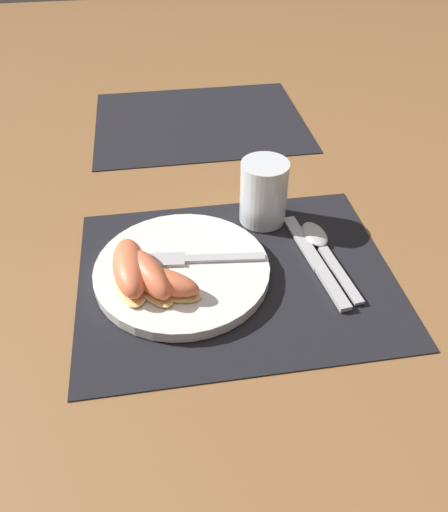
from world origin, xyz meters
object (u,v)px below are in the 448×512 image
juice_glass (263,196)px  spoon (321,244)px  citrus_wedge_0 (130,269)px  citrus_wedge_1 (149,275)px  plate (182,270)px  knife (316,262)px  citrus_wedge_2 (161,282)px  fork (190,259)px

juice_glass → spoon: 0.12m
citrus_wedge_0 → citrus_wedge_1: citrus_wedge_0 is taller
juice_glass → citrus_wedge_0: size_ratio=0.85×
plate → knife: bearing=-1.8°
citrus_wedge_2 → fork: bearing=50.3°
knife → citrus_wedge_1: size_ratio=1.82×
spoon → citrus_wedge_0: 0.28m
juice_glass → fork: size_ratio=0.56×
juice_glass → spoon: size_ratio=0.56×
knife → fork: bearing=174.9°
plate → fork: bearing=38.2°
citrus_wedge_0 → juice_glass: bearing=31.4°
juice_glass → fork: (-0.13, -0.10, -0.03)m
fork → citrus_wedge_0: 0.09m
spoon → fork: 0.20m
knife → citrus_wedge_0: size_ratio=1.74×
plate → citrus_wedge_0: citrus_wedge_0 is taller
spoon → citrus_wedge_0: bearing=-171.0°
spoon → fork: fork is taller
juice_glass → citrus_wedge_2: size_ratio=0.86×
citrus_wedge_1 → fork: bearing=34.5°
juice_glass → citrus_wedge_2: juice_glass is taller
knife → citrus_wedge_0: citrus_wedge_0 is taller
citrus_wedge_2 → citrus_wedge_0: bearing=144.8°
citrus_wedge_2 → plate: bearing=54.1°
citrus_wedge_1 → citrus_wedge_2: 0.02m
citrus_wedge_2 → spoon: bearing=16.4°
knife → spoon: size_ratio=1.15×
fork → citrus_wedge_2: bearing=-129.7°
fork → citrus_wedge_2: (-0.04, -0.05, 0.01)m
citrus_wedge_1 → plate: bearing=33.3°
plate → juice_glass: juice_glass is taller
knife → citrus_wedge_2: (-0.22, -0.04, 0.03)m
plate → knife: 0.19m
citrus_wedge_0 → fork: bearing=17.3°
plate → citrus_wedge_1: (-0.04, -0.03, 0.03)m
spoon → citrus_wedge_1: size_ratio=1.58×
plate → fork: fork is taller
spoon → citrus_wedge_1: bearing=-167.1°
citrus_wedge_1 → spoon: bearing=12.9°
juice_glass → citrus_wedge_0: juice_glass is taller
spoon → citrus_wedge_0: (-0.28, -0.04, 0.03)m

